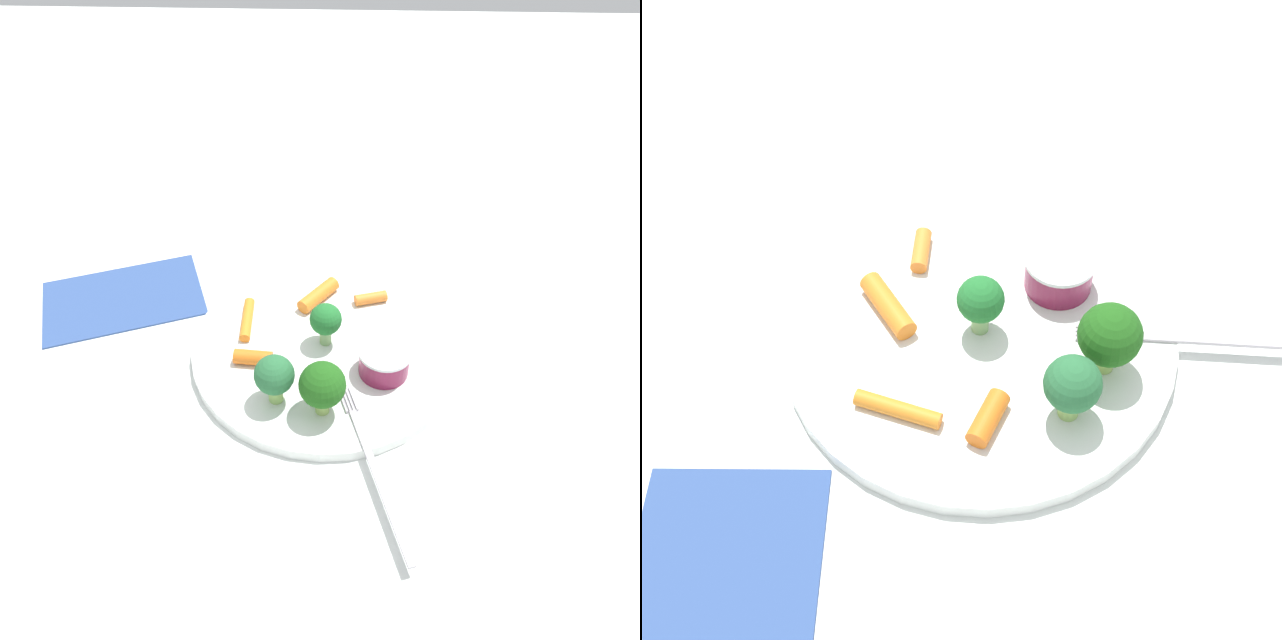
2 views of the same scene
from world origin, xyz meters
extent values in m
plane|color=silver|center=(0.00, 0.00, 0.00)|extent=(2.40, 2.40, 0.00)
cylinder|color=white|center=(0.00, 0.00, 0.01)|extent=(0.27, 0.27, 0.01)
cylinder|color=maroon|center=(0.06, -0.04, 0.02)|extent=(0.05, 0.05, 0.03)
cylinder|color=silver|center=(0.06, -0.04, 0.04)|extent=(0.05, 0.05, 0.00)
cylinder|color=#94B85A|center=(0.00, -0.09, 0.02)|extent=(0.01, 0.01, 0.02)
sphere|color=#1E5717|center=(0.00, -0.09, 0.05)|extent=(0.04, 0.04, 0.04)
cylinder|color=#8BB75C|center=(-0.04, -0.08, 0.02)|extent=(0.01, 0.01, 0.02)
sphere|color=#286739|center=(-0.04, -0.08, 0.05)|extent=(0.04, 0.04, 0.04)
cylinder|color=#83B270|center=(0.00, 0.00, 0.02)|extent=(0.01, 0.01, 0.02)
sphere|color=#216D2D|center=(0.00, 0.00, 0.04)|extent=(0.03, 0.03, 0.03)
cylinder|color=orange|center=(-0.07, -0.03, 0.02)|extent=(0.04, 0.02, 0.01)
cylinder|color=orange|center=(-0.01, 0.06, 0.02)|extent=(0.05, 0.05, 0.02)
cylinder|color=orange|center=(0.05, 0.06, 0.02)|extent=(0.04, 0.02, 0.01)
cylinder|color=orange|center=(-0.08, 0.02, 0.02)|extent=(0.01, 0.06, 0.01)
cube|color=#B5AEB7|center=(0.05, -0.16, 0.01)|extent=(0.05, 0.15, 0.00)
cube|color=#B5AEB7|center=(0.02, -0.08, 0.01)|extent=(0.01, 0.03, 0.00)
cube|color=#B5AEB7|center=(0.02, -0.08, 0.01)|extent=(0.01, 0.03, 0.00)
cube|color=#B5AEB7|center=(0.03, -0.08, 0.01)|extent=(0.01, 0.03, 0.00)
cube|color=#B5AEB7|center=(0.03, -0.08, 0.01)|extent=(0.01, 0.03, 0.00)
cube|color=#314D88|center=(-0.23, 0.07, 0.00)|extent=(0.20, 0.17, 0.00)
camera|label=1|loc=(0.01, -0.43, 0.44)|focal=33.19mm
camera|label=2|loc=(-0.36, -0.13, 0.51)|focal=50.63mm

